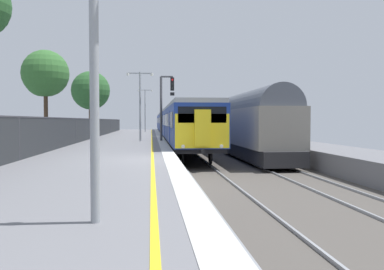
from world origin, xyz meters
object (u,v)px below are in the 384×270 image
(commuter_train_at_platform, at_px, (172,123))
(platform_lamp_near, at_px, (94,18))
(platform_lamp_mid, at_px, (140,100))
(background_tree_left, at_px, (44,75))
(background_tree_right, at_px, (91,92))
(platform_lamp_far, at_px, (145,107))
(freight_train_adjacent_track, at_px, (206,122))
(signal_gantry, at_px, (165,100))

(commuter_train_at_platform, bearing_deg, platform_lamp_near, -94.41)
(platform_lamp_mid, distance_m, background_tree_left, 6.95)
(background_tree_left, xyz_separation_m, background_tree_right, (0.74, 16.22, -0.00))
(platform_lamp_mid, xyz_separation_m, background_tree_left, (-6.44, -2.11, 1.55))
(platform_lamp_near, distance_m, platform_lamp_mid, 24.79)
(platform_lamp_far, bearing_deg, background_tree_left, -103.47)
(freight_train_adjacent_track, bearing_deg, signal_gantry, -107.29)
(background_tree_left, distance_m, background_tree_right, 16.23)
(freight_train_adjacent_track, xyz_separation_m, background_tree_right, (-13.03, -3.49, 3.26))
(signal_gantry, relative_size, platform_lamp_near, 0.96)
(signal_gantry, distance_m, background_tree_left, 8.70)
(commuter_train_at_platform, xyz_separation_m, platform_lamp_near, (-3.33, -43.10, 1.78))
(commuter_train_at_platform, xyz_separation_m, platform_lamp_far, (-3.33, 6.47, 2.13))
(background_tree_right, bearing_deg, platform_lamp_mid, -68.00)
(signal_gantry, height_order, platform_lamp_near, platform_lamp_near)
(background_tree_left, bearing_deg, platform_lamp_mid, 18.10)
(signal_gantry, distance_m, platform_lamp_near, 24.86)
(platform_lamp_mid, height_order, platform_lamp_far, platform_lamp_far)
(commuter_train_at_platform, relative_size, platform_lamp_far, 10.32)
(commuter_train_at_platform, distance_m, background_tree_left, 22.88)
(platform_lamp_near, relative_size, platform_lamp_mid, 0.98)
(platform_lamp_near, xyz_separation_m, background_tree_right, (-5.70, 38.90, 1.59))
(signal_gantry, height_order, platform_lamp_mid, platform_lamp_mid)
(freight_train_adjacent_track, relative_size, platform_lamp_mid, 11.43)
(freight_train_adjacent_track, relative_size, platform_lamp_far, 10.29)
(signal_gantry, relative_size, background_tree_left, 0.77)
(platform_lamp_mid, distance_m, background_tree_right, 15.30)
(platform_lamp_far, xyz_separation_m, background_tree_left, (-6.44, -26.89, 1.25))
(commuter_train_at_platform, height_order, platform_lamp_mid, platform_lamp_mid)
(background_tree_left, bearing_deg, freight_train_adjacent_track, 55.05)
(commuter_train_at_platform, distance_m, platform_lamp_far, 7.58)
(platform_lamp_mid, bearing_deg, commuter_train_at_platform, 79.71)
(commuter_train_at_platform, xyz_separation_m, freight_train_adjacent_track, (4.00, -0.72, 0.11))
(platform_lamp_far, xyz_separation_m, background_tree_right, (-5.70, -10.67, 1.24))
(commuter_train_at_platform, relative_size, platform_lamp_mid, 11.47)
(platform_lamp_near, xyz_separation_m, background_tree_left, (-6.44, 22.68, 1.59))
(commuter_train_at_platform, distance_m, signal_gantry, 18.46)
(freight_train_adjacent_track, distance_m, background_tree_left, 24.26)
(commuter_train_at_platform, relative_size, platform_lamp_near, 11.67)
(commuter_train_at_platform, relative_size, background_tree_right, 8.68)
(platform_lamp_near, bearing_deg, background_tree_left, 105.86)
(platform_lamp_far, bearing_deg, platform_lamp_mid, -90.00)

